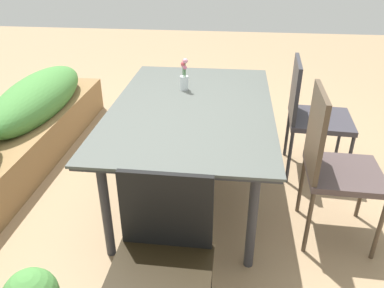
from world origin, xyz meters
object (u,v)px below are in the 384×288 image
chair_end_left (162,258)px  flower_vase (184,78)px  dining_table (192,113)px  chair_near_left (332,160)px  chair_near_right (311,111)px

chair_end_left → flower_vase: size_ratio=3.39×
dining_table → chair_near_left: size_ratio=1.77×
chair_near_right → flower_vase: 1.06m
chair_near_right → flower_vase: flower_vase is taller
chair_near_right → chair_end_left: chair_near_right is taller
dining_table → chair_near_right: size_ratio=1.87×
chair_near_right → chair_near_left: (-0.81, 0.00, 0.02)m
chair_near_right → chair_near_left: bearing=3.8°
flower_vase → chair_near_left: bearing=-125.0°
dining_table → chair_near_right: bearing=-66.0°
chair_end_left → chair_near_left: bearing=-136.4°
chair_end_left → chair_near_left: chair_near_left is taller
chair_near_right → chair_end_left: size_ratio=1.11×
chair_near_right → chair_near_left: chair_near_left is taller
chair_end_left → chair_near_left: 1.26m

